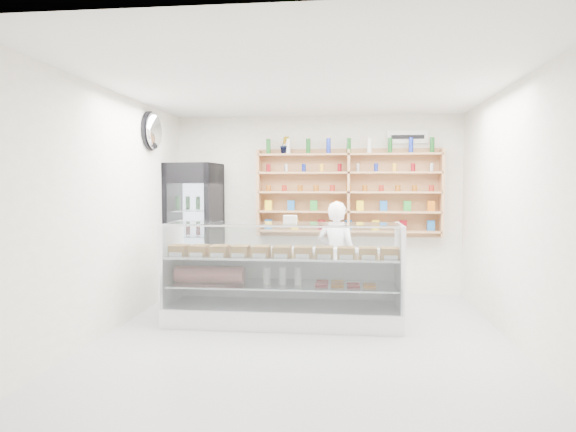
# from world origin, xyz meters

# --- Properties ---
(room) EXTENTS (5.00, 5.00, 5.00)m
(room) POSITION_xyz_m (0.00, 0.00, 1.40)
(room) COLOR #AEAEB3
(room) RESTS_ON ground
(display_counter) EXTENTS (2.86, 0.85, 1.25)m
(display_counter) POSITION_xyz_m (-0.30, 0.56, 0.35)
(display_counter) COLOR white
(display_counter) RESTS_ON floor
(shop_worker) EXTENTS (0.63, 0.51, 1.49)m
(shop_worker) POSITION_xyz_m (0.34, 1.40, 0.74)
(shop_worker) COLOR white
(shop_worker) RESTS_ON floor
(drinks_cooler) EXTENTS (0.79, 0.77, 2.04)m
(drinks_cooler) POSITION_xyz_m (-1.85, 2.00, 1.02)
(drinks_cooler) COLOR black
(drinks_cooler) RESTS_ON floor
(wall_shelving) EXTENTS (2.84, 0.28, 1.33)m
(wall_shelving) POSITION_xyz_m (0.50, 2.34, 1.59)
(wall_shelving) COLOR #B47D55
(wall_shelving) RESTS_ON back_wall
(potted_plant) EXTENTS (0.16, 0.13, 0.27)m
(potted_plant) POSITION_xyz_m (-0.49, 2.34, 2.33)
(potted_plant) COLOR #1E6626
(potted_plant) RESTS_ON wall_shelving
(security_mirror) EXTENTS (0.15, 0.50, 0.50)m
(security_mirror) POSITION_xyz_m (-2.17, 1.20, 2.45)
(security_mirror) COLOR silver
(security_mirror) RESTS_ON left_wall
(wall_sign) EXTENTS (0.62, 0.03, 0.20)m
(wall_sign) POSITION_xyz_m (1.40, 2.47, 2.45)
(wall_sign) COLOR white
(wall_sign) RESTS_ON back_wall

